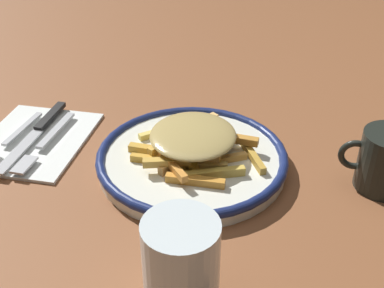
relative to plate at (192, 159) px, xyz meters
name	(u,v)px	position (x,y,z in m)	size (l,w,h in m)	color
ground_plane	(192,166)	(0.00, 0.00, -0.01)	(2.60, 2.60, 0.00)	brown
plate	(192,159)	(0.00, 0.00, 0.00)	(0.28, 0.28, 0.03)	silver
fries_heap	(194,142)	(0.00, 0.00, 0.03)	(0.20, 0.17, 0.04)	gold
napkin	(34,139)	(0.26, -0.02, -0.01)	(0.16, 0.20, 0.01)	white
fork	(46,141)	(0.23, 0.00, 0.00)	(0.02, 0.18, 0.01)	silver
knife	(39,129)	(0.26, -0.03, 0.00)	(0.02, 0.21, 0.01)	black
spoon	(4,144)	(0.29, 0.02, 0.00)	(0.03, 0.15, 0.01)	silver
water_glass	(181,265)	(-0.04, 0.24, 0.04)	(0.08, 0.08, 0.11)	silver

